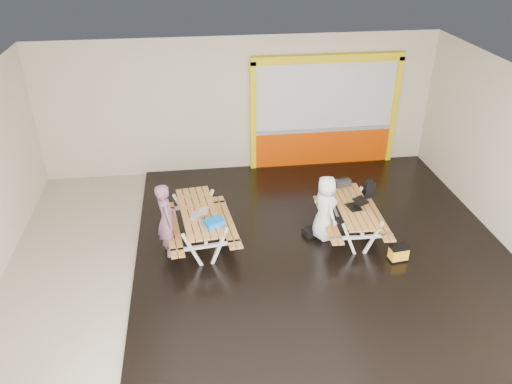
{
  "coord_description": "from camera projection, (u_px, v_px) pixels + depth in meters",
  "views": [
    {
      "loc": [
        -1.19,
        -7.97,
        6.09
      ],
      "look_at": [
        0.0,
        0.9,
        1.0
      ],
      "focal_mm": 35.01,
      "sensor_mm": 36.0,
      "label": 1
    }
  ],
  "objects": [
    {
      "name": "kiosk",
      "position": [
        324.0,
        115.0,
        12.94
      ],
      "size": [
        3.88,
        0.16,
        3.0
      ],
      "color": "#D43F00",
      "rests_on": "room"
    },
    {
      "name": "picnic_table_left",
      "position": [
        199.0,
        219.0,
        10.11
      ],
      "size": [
        1.59,
        2.16,
        0.8
      ],
      "color": "#B37B3B",
      "rests_on": "deck"
    },
    {
      "name": "fluke_bag",
      "position": [
        398.0,
        254.0,
        9.79
      ],
      "size": [
        0.38,
        0.27,
        0.31
      ],
      "color": "black",
      "rests_on": "deck"
    },
    {
      "name": "deck",
      "position": [
        323.0,
        251.0,
        10.14
      ],
      "size": [
        7.5,
        7.98,
        0.05
      ],
      "primitive_type": "cube",
      "color": "black",
      "rests_on": "room"
    },
    {
      "name": "room",
      "position": [
        263.0,
        180.0,
        9.15
      ],
      "size": [
        10.02,
        8.02,
        3.52
      ],
      "color": "#BDB3A0",
      "rests_on": "ground"
    },
    {
      "name": "person_left",
      "position": [
        166.0,
        220.0,
        9.67
      ],
      "size": [
        0.49,
        0.63,
        1.55
      ],
      "primitive_type": "imported",
      "rotation": [
        0.0,
        0.0,
        1.81
      ],
      "color": "#7C516D",
      "rests_on": "deck"
    },
    {
      "name": "picnic_table_right",
      "position": [
        352.0,
        212.0,
        10.4
      ],
      "size": [
        1.33,
        1.91,
        0.75
      ],
      "color": "#B37B3B",
      "rests_on": "deck"
    },
    {
      "name": "person_right",
      "position": [
        325.0,
        208.0,
        10.16
      ],
      "size": [
        0.59,
        0.77,
        1.41
      ],
      "primitive_type": "imported",
      "rotation": [
        0.0,
        0.0,
        1.8
      ],
      "color": "white",
      "rests_on": "deck"
    },
    {
      "name": "backpack",
      "position": [
        369.0,
        188.0,
        11.06
      ],
      "size": [
        0.29,
        0.23,
        0.42
      ],
      "color": "black",
      "rests_on": "picnic_table_right"
    },
    {
      "name": "laptop_left",
      "position": [
        199.0,
        214.0,
        9.83
      ],
      "size": [
        0.41,
        0.39,
        0.15
      ],
      "color": "silver",
      "rests_on": "picnic_table_left"
    },
    {
      "name": "blue_pouch",
      "position": [
        214.0,
        222.0,
        9.56
      ],
      "size": [
        0.43,
        0.38,
        0.1
      ],
      "primitive_type": "cube",
      "rotation": [
        0.0,
        0.0,
        0.42
      ],
      "color": "#036FEB",
      "rests_on": "picnic_table_left"
    },
    {
      "name": "laptop_right",
      "position": [
        356.0,
        205.0,
        10.23
      ],
      "size": [
        0.44,
        0.41,
        0.16
      ],
      "color": "black",
      "rests_on": "picnic_table_right"
    },
    {
      "name": "dark_case",
      "position": [
        312.0,
        231.0,
        10.62
      ],
      "size": [
        0.42,
        0.36,
        0.13
      ],
      "primitive_type": "cube",
      "rotation": [
        0.0,
        0.0,
        0.36
      ],
      "color": "black",
      "rests_on": "deck"
    },
    {
      "name": "toolbox",
      "position": [
        343.0,
        183.0,
        11.0
      ],
      "size": [
        0.37,
        0.24,
        0.2
      ],
      "color": "black",
      "rests_on": "picnic_table_right"
    }
  ]
}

